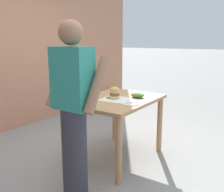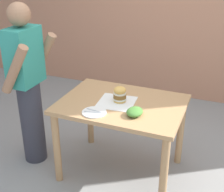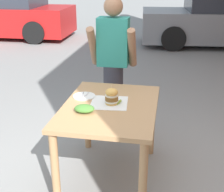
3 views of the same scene
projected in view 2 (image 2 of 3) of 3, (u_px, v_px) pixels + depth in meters
ground_plane at (121, 170)px, 3.29m from camera, size 80.00×80.00×0.00m
patio_table at (122, 114)px, 3.01m from camera, size 0.86×1.17×0.80m
serving_paper at (117, 102)px, 2.96m from camera, size 0.37×0.37×0.00m
sandwich at (120, 94)px, 2.94m from camera, size 0.13×0.13×0.19m
pickle_spear at (120, 97)px, 3.03m from camera, size 0.04×0.09×0.02m
side_plate_with_forks at (94, 112)px, 2.76m from camera, size 0.22×0.22×0.02m
side_salad at (135, 112)px, 2.72m from camera, size 0.18×0.14×0.06m
diner_across_table at (28, 85)px, 3.12m from camera, size 0.55×0.35×1.69m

